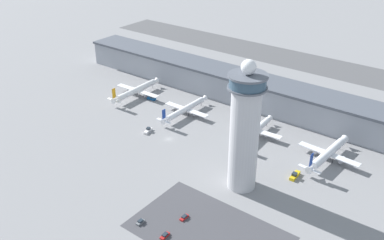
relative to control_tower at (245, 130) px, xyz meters
name	(u,v)px	position (x,y,z in m)	size (l,w,h in m)	color
ground_plane	(169,139)	(-56.34, 12.60, -30.85)	(1000.00, 1000.00, 0.00)	gray
terminal_building	(235,86)	(-56.34, 82.60, -21.20)	(257.80, 25.00, 19.10)	#9399A3
runway_strip	(296,60)	(-56.34, 180.87, -30.84)	(386.70, 44.00, 0.01)	#515154
control_tower	(245,130)	(0.00, 0.00, 0.00)	(17.54, 17.54, 64.05)	#BCBCC1
parking_lot_surface	(208,232)	(6.28, -35.88, -30.84)	(64.00, 40.00, 0.01)	#424247
airplane_gate_alpha	(136,90)	(-112.40, 44.30, -26.26)	(36.05, 44.85, 13.39)	white
airplane_gate_bravo	(185,109)	(-67.78, 42.55, -26.84)	(32.22, 43.52, 11.87)	white
airplane_gate_charlie	(256,130)	(-18.39, 45.83, -26.96)	(30.85, 39.07, 11.23)	white
airplane_gate_delta	(328,154)	(24.66, 46.08, -26.34)	(34.04, 42.28, 13.62)	silver
service_truck_catering	(148,131)	(-71.62, 11.64, -29.95)	(3.93, 7.41, 2.58)	black
service_truck_fuel	(295,175)	(17.66, 22.01, -29.83)	(2.91, 8.55, 2.92)	black
service_truck_baggage	(152,98)	(-100.56, 46.61, -29.91)	(6.63, 3.73, 2.71)	black
service_truck_water	(247,148)	(-14.47, 30.20, -29.89)	(7.15, 6.36, 2.77)	black
car_blue_compact	(165,236)	(-6.26, -49.05, -30.30)	(2.06, 4.85, 1.41)	black
car_maroon_suv	(140,222)	(-19.90, -49.22, -30.25)	(1.87, 4.16, 1.53)	black
car_grey_coupe	(184,217)	(-6.93, -35.42, -30.31)	(1.73, 4.71, 1.38)	black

